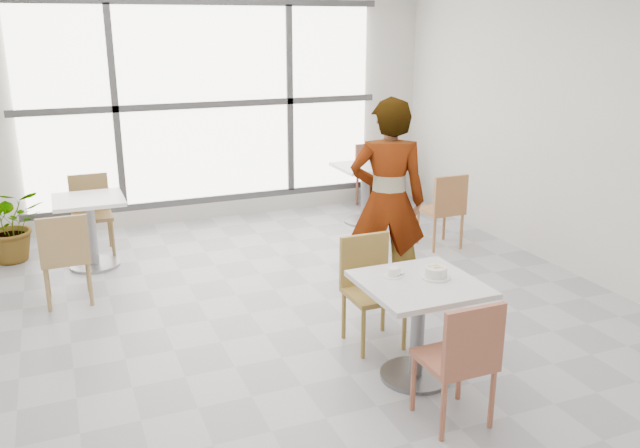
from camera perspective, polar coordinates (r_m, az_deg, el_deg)
name	(u,v)px	position (r m, az deg, el deg)	size (l,w,h in m)	color
floor	(307,326)	(5.63, -1.18, -8.92)	(7.00, 7.00, 0.00)	#9E9EA5
wall_back	(205,104)	(8.48, -10.00, 10.29)	(6.00, 6.00, 0.00)	silver
wall_right	(599,130)	(6.82, 23.17, 7.56)	(7.00, 7.00, 0.00)	silver
window	(206,105)	(8.42, -9.90, 10.24)	(4.60, 0.07, 2.52)	white
main_table	(418,311)	(4.71, 8.59, -7.56)	(0.80, 0.80, 0.75)	silver
chair_near	(462,356)	(4.22, 12.30, -11.16)	(0.42, 0.42, 0.87)	#A45C44
chair_far	(370,282)	(5.23, 4.37, -5.11)	(0.42, 0.42, 0.87)	olive
oatmeal_bowl	(436,272)	(4.69, 10.08, -4.15)	(0.21, 0.21, 0.10)	silver
coffee_cup	(393,273)	(4.67, 6.40, -4.25)	(0.16, 0.13, 0.07)	white
person	(388,201)	(5.91, 5.93, 1.97)	(0.68, 0.45, 1.88)	black
bg_table_left	(91,222)	(7.21, -19.40, 0.14)	(0.70, 0.70, 0.75)	white
bg_table_right	(365,186)	(8.37, 3.94, 3.36)	(0.70, 0.70, 0.75)	white
bg_chair_left_near	(65,253)	(6.29, -21.39, -2.38)	(0.42, 0.42, 0.87)	#A2804E
bg_chair_left_far	(91,209)	(7.69, -19.36, 1.28)	(0.42, 0.42, 0.87)	olive
bg_chair_right_near	(445,206)	(7.49, 10.84, 1.55)	(0.42, 0.42, 0.87)	#A4693D
bg_chair_right_far	(372,171)	(9.16, 4.58, 4.64)	(0.42, 0.42, 0.87)	brown
plant_left	(11,225)	(7.76, -25.41, -0.08)	(0.72, 0.62, 0.80)	#458941
plant_right	(381,177)	(9.20, 5.36, 4.07)	(0.46, 0.46, 0.81)	#4A7439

